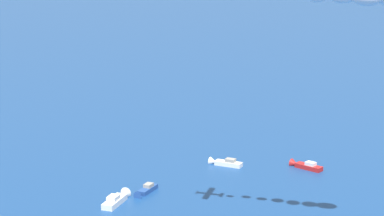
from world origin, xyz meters
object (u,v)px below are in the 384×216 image
motorboat_far_port (305,166)px  motorboat_outer_ring_a (224,163)px  motorboat_far_stbd (117,199)px  motorboat_mid_cluster (145,191)px

motorboat_far_port → motorboat_outer_ring_a: bearing=48.2°
motorboat_far_stbd → motorboat_mid_cluster: (1.66, -8.70, -0.17)m
motorboat_far_port → motorboat_outer_ring_a: 21.49m
motorboat_far_port → motorboat_mid_cluster: (7.80, 44.93, -0.07)m
motorboat_far_stbd → motorboat_outer_ring_a: size_ratio=1.12×
motorboat_outer_ring_a → motorboat_far_port: bearing=-131.8°
motorboat_far_stbd → motorboat_outer_ring_a: bearing=-77.7°
motorboat_outer_ring_a → motorboat_far_stbd: bearing=102.3°
motorboat_far_stbd → motorboat_outer_ring_a: motorboat_far_stbd is taller
motorboat_far_stbd → motorboat_mid_cluster: motorboat_far_stbd is taller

